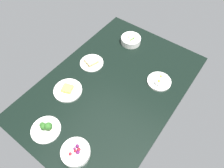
{
  "coord_description": "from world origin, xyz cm",
  "views": [
    {
      "loc": [
        67.86,
        50.52,
        121.62
      ],
      "look_at": [
        0.0,
        0.0,
        6.0
      ],
      "focal_mm": 32.51,
      "sensor_mm": 36.0,
      "label": 1
    }
  ],
  "objects_px": {
    "plate_broccoli": "(46,128)",
    "plate_sandwich": "(92,62)",
    "plate_eggs": "(159,81)",
    "bowl_berries": "(76,152)",
    "plate_cheese": "(68,90)",
    "bowl_peas": "(131,40)"
  },
  "relations": [
    {
      "from": "plate_eggs",
      "to": "bowl_peas",
      "type": "relative_size",
      "value": 1.04
    },
    {
      "from": "plate_eggs",
      "to": "plate_broccoli",
      "type": "relative_size",
      "value": 0.94
    },
    {
      "from": "plate_eggs",
      "to": "bowl_peas",
      "type": "height_order",
      "value": "bowl_peas"
    },
    {
      "from": "bowl_peas",
      "to": "plate_sandwich",
      "type": "xyz_separation_m",
      "value": [
        0.38,
        -0.11,
        -0.02
      ]
    },
    {
      "from": "plate_broccoli",
      "to": "plate_sandwich",
      "type": "bearing_deg",
      "value": -167.39
    },
    {
      "from": "bowl_berries",
      "to": "plate_sandwich",
      "type": "bearing_deg",
      "value": -147.35
    },
    {
      "from": "plate_cheese",
      "to": "plate_sandwich",
      "type": "distance_m",
      "value": 0.3
    },
    {
      "from": "plate_sandwich",
      "to": "bowl_berries",
      "type": "bearing_deg",
      "value": 32.65
    },
    {
      "from": "plate_eggs",
      "to": "plate_cheese",
      "type": "height_order",
      "value": "plate_eggs"
    },
    {
      "from": "plate_sandwich",
      "to": "plate_broccoli",
      "type": "bearing_deg",
      "value": 12.61
    },
    {
      "from": "plate_broccoli",
      "to": "bowl_berries",
      "type": "height_order",
      "value": "plate_broccoli"
    },
    {
      "from": "plate_broccoli",
      "to": "bowl_berries",
      "type": "xyz_separation_m",
      "value": [
        -0.0,
        0.24,
        0.0
      ]
    },
    {
      "from": "bowl_berries",
      "to": "bowl_peas",
      "type": "bearing_deg",
      "value": -164.7
    },
    {
      "from": "plate_cheese",
      "to": "plate_sandwich",
      "type": "relative_size",
      "value": 1.1
    },
    {
      "from": "bowl_berries",
      "to": "plate_eggs",
      "type": "bearing_deg",
      "value": 169.77
    },
    {
      "from": "plate_eggs",
      "to": "bowl_peas",
      "type": "distance_m",
      "value": 0.46
    },
    {
      "from": "plate_eggs",
      "to": "plate_sandwich",
      "type": "height_order",
      "value": "plate_eggs"
    },
    {
      "from": "plate_eggs",
      "to": "bowl_berries",
      "type": "distance_m",
      "value": 0.75
    },
    {
      "from": "bowl_peas",
      "to": "plate_broccoli",
      "type": "bearing_deg",
      "value": 1.19
    },
    {
      "from": "plate_cheese",
      "to": "plate_broccoli",
      "type": "height_order",
      "value": "plate_broccoli"
    },
    {
      "from": "plate_sandwich",
      "to": "bowl_berries",
      "type": "relative_size",
      "value": 1.06
    },
    {
      "from": "plate_broccoli",
      "to": "plate_cheese",
      "type": "bearing_deg",
      "value": -161.39
    }
  ]
}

